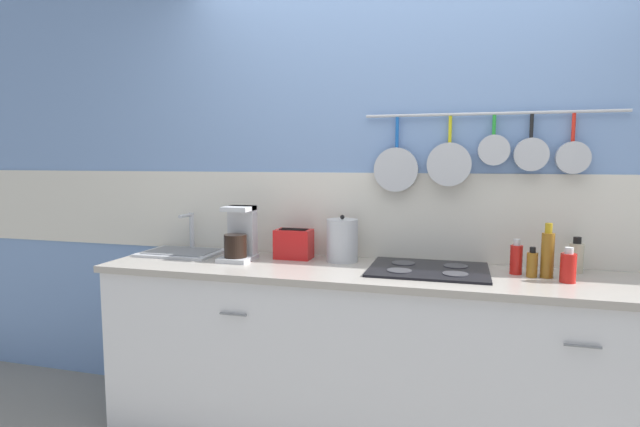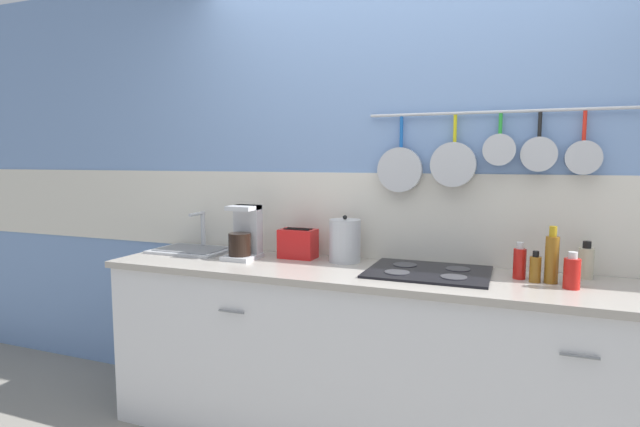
{
  "view_description": "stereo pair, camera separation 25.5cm",
  "coord_description": "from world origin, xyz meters",
  "px_view_note": "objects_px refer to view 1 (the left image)",
  "views": [
    {
      "loc": [
        0.27,
        -2.44,
        1.47
      ],
      "look_at": [
        -0.41,
        0.0,
        1.2
      ],
      "focal_mm": 28.0,
      "sensor_mm": 36.0,
      "label": 1
    },
    {
      "loc": [
        0.51,
        -2.36,
        1.47
      ],
      "look_at": [
        -0.41,
        0.0,
        1.2
      ],
      "focal_mm": 28.0,
      "sensor_mm": 36.0,
      "label": 2
    }
  ],
  "objects_px": {
    "bottle_hot_sauce": "(548,254)",
    "bottle_dish_soap": "(576,257)",
    "coffee_maker": "(240,237)",
    "bottle_vinegar": "(532,264)",
    "bottle_cooking_wine": "(516,259)",
    "toaster": "(294,244)",
    "kettle": "(342,240)",
    "bottle_sesame_oil": "(568,267)"
  },
  "relations": [
    {
      "from": "toaster",
      "to": "bottle_sesame_oil",
      "type": "relative_size",
      "value": 1.36
    },
    {
      "from": "coffee_maker",
      "to": "toaster",
      "type": "height_order",
      "value": "coffee_maker"
    },
    {
      "from": "toaster",
      "to": "bottle_cooking_wine",
      "type": "relative_size",
      "value": 1.27
    },
    {
      "from": "coffee_maker",
      "to": "kettle",
      "type": "distance_m",
      "value": 0.57
    },
    {
      "from": "bottle_sesame_oil",
      "to": "bottle_dish_soap",
      "type": "distance_m",
      "value": 0.24
    },
    {
      "from": "kettle",
      "to": "bottle_vinegar",
      "type": "xyz_separation_m",
      "value": [
        0.95,
        -0.12,
        -0.05
      ]
    },
    {
      "from": "kettle",
      "to": "bottle_dish_soap",
      "type": "xyz_separation_m",
      "value": [
        1.17,
        0.04,
        -0.04
      ]
    },
    {
      "from": "coffee_maker",
      "to": "bottle_vinegar",
      "type": "xyz_separation_m",
      "value": [
        1.5,
        -0.01,
        -0.06
      ]
    },
    {
      "from": "bottle_cooking_wine",
      "to": "coffee_maker",
      "type": "bearing_deg",
      "value": -178.44
    },
    {
      "from": "toaster",
      "to": "bottle_dish_soap",
      "type": "height_order",
      "value": "bottle_dish_soap"
    },
    {
      "from": "kettle",
      "to": "bottle_vinegar",
      "type": "height_order",
      "value": "kettle"
    },
    {
      "from": "kettle",
      "to": "bottle_cooking_wine",
      "type": "height_order",
      "value": "kettle"
    },
    {
      "from": "bottle_hot_sauce",
      "to": "bottle_dish_soap",
      "type": "relative_size",
      "value": 1.47
    },
    {
      "from": "bottle_dish_soap",
      "to": "bottle_cooking_wine",
      "type": "bearing_deg",
      "value": -158.18
    },
    {
      "from": "kettle",
      "to": "bottle_cooking_wine",
      "type": "distance_m",
      "value": 0.89
    },
    {
      "from": "coffee_maker",
      "to": "bottle_cooking_wine",
      "type": "relative_size",
      "value": 1.73
    },
    {
      "from": "coffee_maker",
      "to": "bottle_sesame_oil",
      "type": "xyz_separation_m",
      "value": [
        1.65,
        -0.08,
        -0.05
      ]
    },
    {
      "from": "coffee_maker",
      "to": "bottle_vinegar",
      "type": "relative_size",
      "value": 2.08
    },
    {
      "from": "toaster",
      "to": "kettle",
      "type": "xyz_separation_m",
      "value": [
        0.28,
        -0.0,
        0.03
      ]
    },
    {
      "from": "bottle_cooking_wine",
      "to": "bottle_vinegar",
      "type": "relative_size",
      "value": 1.2
    },
    {
      "from": "coffee_maker",
      "to": "toaster",
      "type": "bearing_deg",
      "value": 22.45
    },
    {
      "from": "toaster",
      "to": "bottle_vinegar",
      "type": "xyz_separation_m",
      "value": [
        1.23,
        -0.12,
        -0.02
      ]
    },
    {
      "from": "bottle_hot_sauce",
      "to": "bottle_dish_soap",
      "type": "height_order",
      "value": "bottle_hot_sauce"
    },
    {
      "from": "bottle_dish_soap",
      "to": "coffee_maker",
      "type": "bearing_deg",
      "value": -174.89
    },
    {
      "from": "toaster",
      "to": "bottle_cooking_wine",
      "type": "xyz_separation_m",
      "value": [
        1.16,
        -0.08,
        -0.01
      ]
    },
    {
      "from": "bottle_cooking_wine",
      "to": "bottle_vinegar",
      "type": "bearing_deg",
      "value": -35.76
    },
    {
      "from": "bottle_hot_sauce",
      "to": "bottle_vinegar",
      "type": "bearing_deg",
      "value": -171.32
    },
    {
      "from": "toaster",
      "to": "coffee_maker",
      "type": "bearing_deg",
      "value": -157.55
    },
    {
      "from": "kettle",
      "to": "bottle_hot_sauce",
      "type": "relative_size",
      "value": 0.99
    },
    {
      "from": "kettle",
      "to": "bottle_vinegar",
      "type": "distance_m",
      "value": 0.96
    },
    {
      "from": "toaster",
      "to": "bottle_vinegar",
      "type": "bearing_deg",
      "value": -5.71
    },
    {
      "from": "bottle_sesame_oil",
      "to": "toaster",
      "type": "bearing_deg",
      "value": 172.12
    },
    {
      "from": "bottle_cooking_wine",
      "to": "bottle_sesame_oil",
      "type": "height_order",
      "value": "bottle_cooking_wine"
    },
    {
      "from": "bottle_cooking_wine",
      "to": "bottle_dish_soap",
      "type": "distance_m",
      "value": 0.31
    },
    {
      "from": "coffee_maker",
      "to": "kettle",
      "type": "bearing_deg",
      "value": 11.26
    },
    {
      "from": "toaster",
      "to": "bottle_hot_sauce",
      "type": "bearing_deg",
      "value": -4.97
    },
    {
      "from": "kettle",
      "to": "bottle_hot_sauce",
      "type": "bearing_deg",
      "value": -6.13
    },
    {
      "from": "coffee_maker",
      "to": "bottle_cooking_wine",
      "type": "xyz_separation_m",
      "value": [
        1.44,
        0.04,
        -0.05
      ]
    },
    {
      "from": "bottle_hot_sauce",
      "to": "bottle_sesame_oil",
      "type": "height_order",
      "value": "bottle_hot_sauce"
    },
    {
      "from": "bottle_vinegar",
      "to": "bottle_dish_soap",
      "type": "relative_size",
      "value": 0.81
    },
    {
      "from": "bottle_hot_sauce",
      "to": "kettle",
      "type": "bearing_deg",
      "value": 173.87
    },
    {
      "from": "kettle",
      "to": "bottle_cooking_wine",
      "type": "relative_size",
      "value": 1.48
    }
  ]
}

